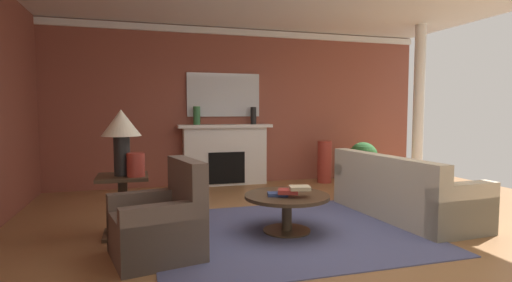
# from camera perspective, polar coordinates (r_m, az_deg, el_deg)

# --- Properties ---
(ground_plane) EXTENTS (9.32, 9.32, 0.00)m
(ground_plane) POSITION_cam_1_polar(r_m,az_deg,el_deg) (4.93, 7.45, -12.60)
(ground_plane) COLOR olive
(wall_fireplace) EXTENTS (7.77, 0.12, 3.03)m
(wall_fireplace) POSITION_cam_1_polar(r_m,az_deg,el_deg) (7.92, -2.40, 4.94)
(wall_fireplace) COLOR brown
(wall_fireplace) RESTS_ON ground_plane
(crown_moulding) EXTENTS (7.77, 0.08, 0.12)m
(crown_moulding) POSITION_cam_1_polar(r_m,az_deg,el_deg) (7.99, -2.29, 15.30)
(crown_moulding) COLOR white
(area_rug) EXTENTS (3.07, 2.62, 0.01)m
(area_rug) POSITION_cam_1_polar(r_m,az_deg,el_deg) (4.84, 4.43, -12.82)
(area_rug) COLOR #4C517A
(area_rug) RESTS_ON ground_plane
(fireplace) EXTENTS (1.80, 0.35, 1.17)m
(fireplace) POSITION_cam_1_polar(r_m,az_deg,el_deg) (7.69, -4.42, -2.22)
(fireplace) COLOR white
(fireplace) RESTS_ON ground_plane
(mantel_mirror) EXTENTS (1.42, 0.04, 0.83)m
(mantel_mirror) POSITION_cam_1_polar(r_m,az_deg,el_deg) (7.76, -4.66, 6.60)
(mantel_mirror) COLOR silver
(sofa) EXTENTS (1.04, 2.15, 0.85)m
(sofa) POSITION_cam_1_polar(r_m,az_deg,el_deg) (5.76, 20.12, -7.29)
(sofa) COLOR #BCB299
(sofa) RESTS_ON ground_plane
(armchair_near_window) EXTENTS (0.95, 0.95, 0.95)m
(armchair_near_window) POSITION_cam_1_polar(r_m,az_deg,el_deg) (4.09, -13.58, -11.76)
(armchair_near_window) COLOR brown
(armchair_near_window) RESTS_ON ground_plane
(coffee_table) EXTENTS (1.00, 1.00, 0.45)m
(coffee_table) POSITION_cam_1_polar(r_m,az_deg,el_deg) (4.75, 4.45, -9.02)
(coffee_table) COLOR #3D2D1E
(coffee_table) RESTS_ON ground_plane
(side_table) EXTENTS (0.56, 0.56, 0.70)m
(side_table) POSITION_cam_1_polar(r_m,az_deg,el_deg) (4.85, -18.53, -8.18)
(side_table) COLOR #3D2D1E
(side_table) RESTS_ON ground_plane
(table_lamp) EXTENTS (0.44, 0.44, 0.75)m
(table_lamp) POSITION_cam_1_polar(r_m,az_deg,el_deg) (4.74, -18.77, 1.60)
(table_lamp) COLOR black
(table_lamp) RESTS_ON side_table
(vase_mantel_right) EXTENTS (0.11, 0.11, 0.34)m
(vase_mantel_right) POSITION_cam_1_polar(r_m,az_deg,el_deg) (7.73, -0.38, 3.66)
(vase_mantel_right) COLOR black
(vase_mantel_right) RESTS_ON fireplace
(vase_mantel_left) EXTENTS (0.13, 0.13, 0.34)m
(vase_mantel_left) POSITION_cam_1_polar(r_m,az_deg,el_deg) (7.50, -8.50, 3.62)
(vase_mantel_left) COLOR #33703D
(vase_mantel_left) RESTS_ON fireplace
(vase_on_side_table) EXTENTS (0.20, 0.20, 0.26)m
(vase_on_side_table) POSITION_cam_1_polar(r_m,az_deg,el_deg) (4.65, -16.86, -3.27)
(vase_on_side_table) COLOR #9E3328
(vase_on_side_table) RESTS_ON side_table
(vase_tall_corner) EXTENTS (0.28, 0.28, 0.83)m
(vase_tall_corner) POSITION_cam_1_polar(r_m,az_deg,el_deg) (8.07, 9.80, -2.96)
(vase_tall_corner) COLOR #9E3328
(vase_tall_corner) RESTS_ON ground_plane
(book_red_cover) EXTENTS (0.26, 0.21, 0.04)m
(book_red_cover) POSITION_cam_1_polar(r_m,az_deg,el_deg) (4.65, 3.12, -7.63)
(book_red_cover) COLOR navy
(book_red_cover) RESTS_ON coffee_table
(book_art_folio) EXTENTS (0.28, 0.25, 0.05)m
(book_art_folio) POSITION_cam_1_polar(r_m,az_deg,el_deg) (4.60, 4.64, -7.22)
(book_art_folio) COLOR maroon
(book_art_folio) RESTS_ON coffee_table
(book_small_novel) EXTENTS (0.27, 0.24, 0.04)m
(book_small_novel) POSITION_cam_1_polar(r_m,az_deg,el_deg) (4.58, 6.29, -6.71)
(book_small_novel) COLOR tan
(book_small_novel) RESTS_ON coffee_table
(potted_plant) EXTENTS (0.56, 0.56, 0.83)m
(potted_plant) POSITION_cam_1_polar(r_m,az_deg,el_deg) (7.96, 15.10, -2.60)
(potted_plant) COLOR #A8754C
(potted_plant) RESTS_ON ground_plane
(column_white) EXTENTS (0.20, 0.20, 3.03)m
(column_white) POSITION_cam_1_polar(r_m,az_deg,el_deg) (8.11, 22.30, 4.61)
(column_white) COLOR white
(column_white) RESTS_ON ground_plane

